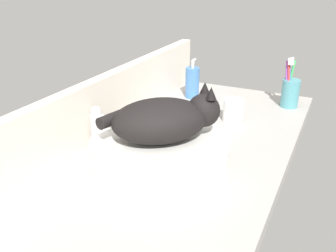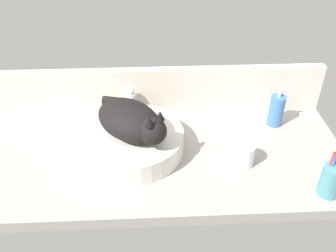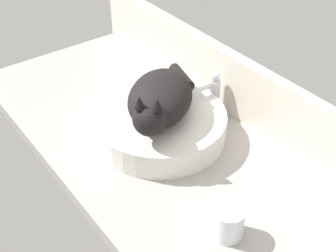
% 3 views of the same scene
% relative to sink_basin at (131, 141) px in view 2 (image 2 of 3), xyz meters
% --- Properties ---
extents(ground_plane, '(1.38, 0.57, 0.04)m').
position_rel_sink_basin_xyz_m(ground_plane, '(0.06, -0.02, -0.06)').
color(ground_plane, '#9E9993').
extents(backsplash_panel, '(1.38, 0.04, 0.19)m').
position_rel_sink_basin_xyz_m(backsplash_panel, '(0.06, 0.25, 0.06)').
color(backsplash_panel, silver).
rests_on(backsplash_panel, ground_plane).
extents(sink_basin, '(0.37, 0.37, 0.07)m').
position_rel_sink_basin_xyz_m(sink_basin, '(0.00, 0.00, 0.00)').
color(sink_basin, silver).
rests_on(sink_basin, ground_plane).
extents(cat, '(0.29, 0.30, 0.14)m').
position_rel_sink_basin_xyz_m(cat, '(0.01, -0.01, 0.09)').
color(cat, black).
rests_on(cat, sink_basin).
extents(faucet, '(0.04, 0.12, 0.14)m').
position_rel_sink_basin_xyz_m(faucet, '(-0.00, 0.19, 0.04)').
color(faucet, silver).
rests_on(faucet, ground_plane).
extents(soap_dispenser, '(0.06, 0.06, 0.15)m').
position_rel_sink_basin_xyz_m(soap_dispenser, '(0.55, 0.13, 0.02)').
color(soap_dispenser, '#3F72B2').
rests_on(soap_dispenser, ground_plane).
extents(toothbrush_cup, '(0.06, 0.06, 0.19)m').
position_rel_sink_basin_xyz_m(toothbrush_cup, '(0.61, -0.24, 0.02)').
color(toothbrush_cup, teal).
rests_on(toothbrush_cup, ground_plane).
extents(water_glass, '(0.07, 0.07, 0.08)m').
position_rel_sink_basin_xyz_m(water_glass, '(0.38, -0.09, -0.00)').
color(water_glass, white).
rests_on(water_glass, ground_plane).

